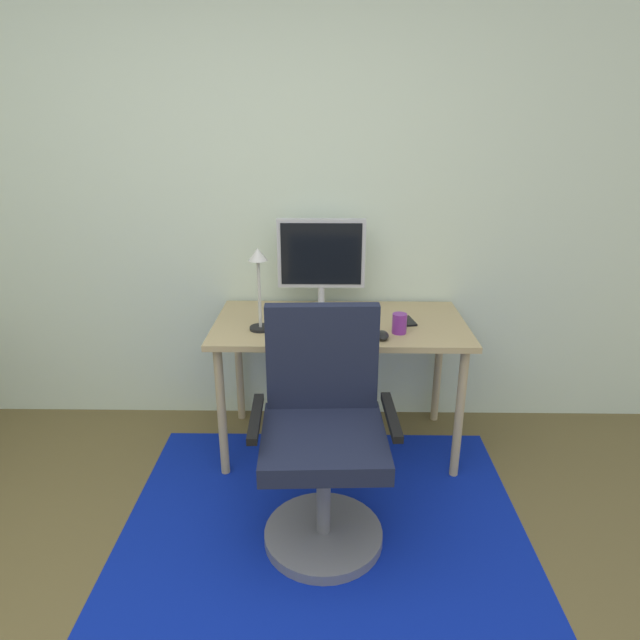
{
  "coord_description": "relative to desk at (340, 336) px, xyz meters",
  "views": [
    {
      "loc": [
        0.45,
        -0.85,
        1.72
      ],
      "look_at": [
        0.41,
        1.54,
        0.84
      ],
      "focal_mm": 30.49,
      "sensor_mm": 36.0,
      "label": 1
    }
  ],
  "objects": [
    {
      "name": "area_rug",
      "position": [
        -0.08,
        -0.65,
        -0.66
      ],
      "size": [
        1.8,
        1.48,
        0.01
      ],
      "primitive_type": "cube",
      "color": "#0A2093",
      "rests_on": "ground"
    },
    {
      "name": "cell_phone",
      "position": [
        0.35,
        -0.0,
        0.08
      ],
      "size": [
        0.09,
        0.15,
        0.01
      ],
      "primitive_type": "cube",
      "rotation": [
        0.0,
        0.0,
        0.18
      ],
      "color": "black",
      "rests_on": "desk"
    },
    {
      "name": "desk",
      "position": [
        0.0,
        0.0,
        0.0
      ],
      "size": [
        1.3,
        0.68,
        0.74
      ],
      "color": "tan",
      "rests_on": "ground"
    },
    {
      "name": "coffee_cup",
      "position": [
        0.29,
        -0.16,
        0.13
      ],
      "size": [
        0.07,
        0.07,
        0.1
      ],
      "primitive_type": "cylinder",
      "color": "#762988",
      "rests_on": "desk"
    },
    {
      "name": "monitor",
      "position": [
        -0.1,
        0.2,
        0.37
      ],
      "size": [
        0.47,
        0.18,
        0.5
      ],
      "color": "#B2B2B7",
      "rests_on": "desk"
    },
    {
      "name": "office_chair",
      "position": [
        -0.08,
        -0.69,
        -0.22
      ],
      "size": [
        0.59,
        0.52,
        1.01
      ],
      "rotation": [
        0.0,
        0.0,
        0.04
      ],
      "color": "slate",
      "rests_on": "ground"
    },
    {
      "name": "keyboard",
      "position": [
        -0.1,
        -0.2,
        0.09
      ],
      "size": [
        0.43,
        0.13,
        0.02
      ],
      "primitive_type": "cube",
      "color": "white",
      "rests_on": "desk"
    },
    {
      "name": "desk_lamp",
      "position": [
        -0.4,
        -0.12,
        0.35
      ],
      "size": [
        0.11,
        0.11,
        0.41
      ],
      "color": "black",
      "rests_on": "desk"
    },
    {
      "name": "wall_back",
      "position": [
        -0.51,
        0.41,
        0.64
      ],
      "size": [
        6.0,
        0.1,
        2.6
      ],
      "primitive_type": "cube",
      "color": "silver",
      "rests_on": "ground"
    },
    {
      "name": "computer_mouse",
      "position": [
        0.2,
        -0.23,
        0.1
      ],
      "size": [
        0.06,
        0.1,
        0.03
      ],
      "primitive_type": "ellipsoid",
      "color": "black",
      "rests_on": "desk"
    }
  ]
}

